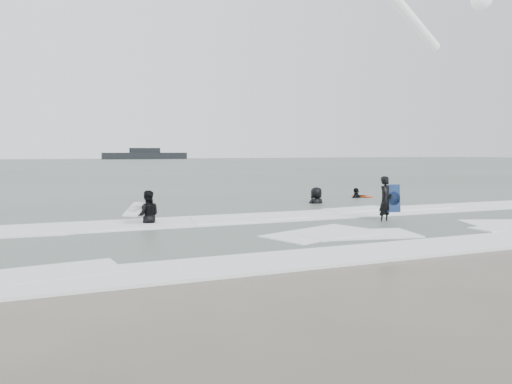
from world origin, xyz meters
name	(u,v)px	position (x,y,z in m)	size (l,w,h in m)	color
ground	(330,252)	(0.00, 0.00, 0.00)	(320.00, 320.00, 0.00)	brown
sea	(97,165)	(0.00, 80.00, 0.06)	(320.00, 320.00, 0.00)	#47544C
surfer_centre	(385,223)	(4.26, 3.63, 0.00)	(0.60, 0.39, 1.64)	black
surfer_wading	(148,225)	(-3.44, 6.21, 0.00)	(0.83, 0.65, 1.72)	black
surfer_right_near	(356,199)	(8.20, 11.52, 0.00)	(1.01, 0.42, 1.73)	black
surfer_right_far	(316,204)	(4.94, 9.85, 0.00)	(0.96, 0.62, 1.96)	black
surf_foam	(271,229)	(0.00, 3.70, 0.04)	(30.03, 9.06, 0.09)	white
bodyboards	(308,200)	(3.12, 7.22, 0.50)	(13.43, 8.84, 1.25)	#0F2249
vessel_horizon	(145,155)	(18.78, 146.94, 1.30)	(25.67, 4.58, 3.48)	black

